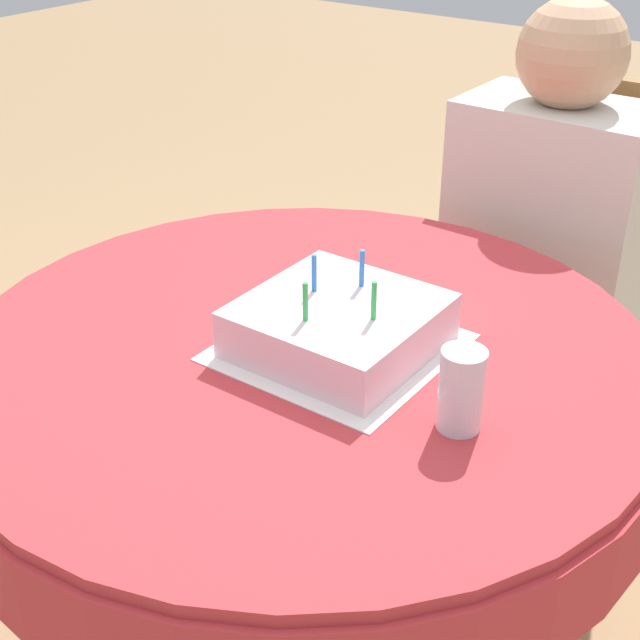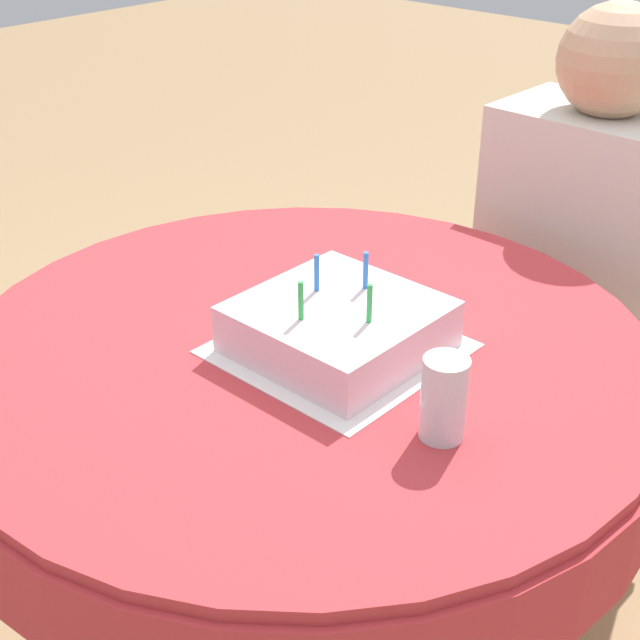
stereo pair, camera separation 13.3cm
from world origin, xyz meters
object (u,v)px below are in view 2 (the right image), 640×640
object	(u,v)px
chair	(592,302)
drinking_glass	(444,398)
birthday_cake	(338,326)
person	(583,236)

from	to	relation	value
chair	drinking_glass	size ratio (longest dim) A/B	8.53
birthday_cake	person	bearing A→B (deg)	88.37
person	drinking_glass	xyz separation A→B (m)	(0.22, -0.81, 0.11)
person	birthday_cake	distance (m)	0.74
birthday_cake	drinking_glass	xyz separation A→B (m)	(0.24, -0.07, 0.02)
chair	person	distance (m)	0.21
birthday_cake	drinking_glass	bearing A→B (deg)	-16.53
chair	drinking_glass	world-z (taller)	chair
drinking_glass	person	bearing A→B (deg)	105.16
person	birthday_cake	world-z (taller)	person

